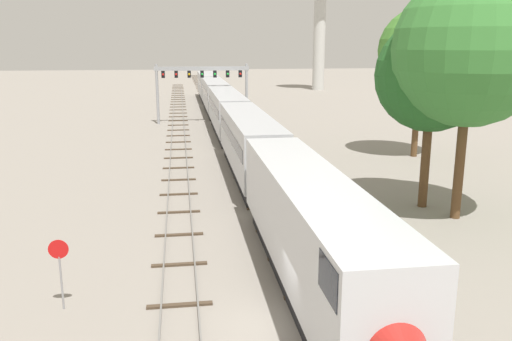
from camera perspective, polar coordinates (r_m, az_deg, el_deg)
name	(u,v)px	position (r m, az deg, el deg)	size (l,w,h in m)	color
ground_plane	(276,326)	(20.33, 2.14, -16.36)	(400.00, 400.00, 0.00)	gray
track_main	(216,114)	(78.16, -4.34, 6.09)	(2.60, 200.00, 0.16)	slate
track_near	(178,139)	(58.21, -8.37, 3.42)	(2.60, 160.00, 0.16)	slate
passenger_train	(226,112)	(60.50, -3.21, 6.36)	(3.04, 97.79, 4.80)	silver
signal_gantry	(202,79)	(69.21, -5.82, 9.75)	(12.10, 0.49, 7.62)	#999BA0
stop_sign	(60,264)	(21.94, -20.39, -9.47)	(0.76, 0.08, 2.88)	gray
trackside_tree_left	(421,51)	(49.94, 17.36, 12.19)	(7.54, 7.54, 13.29)	brown
trackside_tree_mid	(470,50)	(32.32, 22.08, 11.96)	(8.65, 8.65, 14.14)	brown
trackside_tree_right	(432,76)	(34.07, 18.43, 9.67)	(6.85, 6.85, 11.70)	brown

